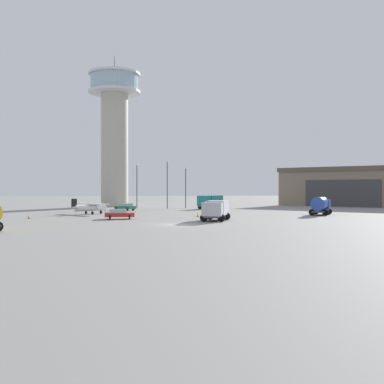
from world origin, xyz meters
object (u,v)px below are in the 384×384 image
at_px(control_tower, 115,126).
at_px(truck_box_teal, 210,201).
at_px(traffic_cone_near_right, 29,216).
at_px(traffic_cone_near_left, 198,214).
at_px(truck_box_silver, 216,209).
at_px(car_red, 119,214).
at_px(airplane_white, 90,207).
at_px(light_post_west, 186,184).
at_px(car_green, 125,207).
at_px(light_post_east, 137,182).
at_px(light_post_north, 167,180).
at_px(truck_fuel_tanker_blue, 320,205).

height_order(control_tower, truck_box_teal, control_tower).
bearing_deg(traffic_cone_near_right, traffic_cone_near_left, 2.06).
bearing_deg(control_tower, truck_box_silver, -72.37).
relative_size(truck_box_teal, car_red, 1.43).
height_order(airplane_white, truck_box_silver, same).
xyz_separation_m(control_tower, light_post_west, (15.59, -10.77, -13.68)).
height_order(truck_box_silver, car_green, truck_box_silver).
bearing_deg(truck_box_teal, light_post_west, -87.23).
relative_size(light_post_east, traffic_cone_near_right, 15.43).
distance_m(car_green, traffic_cone_near_left, 24.05).
height_order(control_tower, truck_box_silver, control_tower).
distance_m(light_post_west, light_post_north, 4.40).
bearing_deg(airplane_white, truck_fuel_tanker_blue, -48.24).
xyz_separation_m(airplane_white, light_post_east, (7.71, 21.55, 4.41)).
bearing_deg(traffic_cone_near_right, car_green, 59.78).
bearing_deg(light_post_west, light_post_north, -159.07).
xyz_separation_m(truck_box_teal, car_green, (-17.30, -4.56, -0.87)).
xyz_separation_m(traffic_cone_near_left, traffic_cone_near_right, (-24.14, -0.87, -0.05)).
bearing_deg(control_tower, car_red, -86.41).
height_order(truck_box_silver, car_red, truck_box_silver).
distance_m(truck_fuel_tanker_blue, traffic_cone_near_left, 20.22).
bearing_deg(airplane_white, light_post_west, 11.46).
distance_m(control_tower, truck_box_silver, 54.27).
distance_m(truck_box_teal, truck_fuel_tanker_blue, 27.33).
bearing_deg(traffic_cone_near_left, light_post_east, 106.43).
height_order(light_post_west, light_post_east, light_post_east).
distance_m(truck_fuel_tanker_blue, light_post_north, 34.99).
bearing_deg(light_post_west, truck_box_silver, -90.04).
relative_size(truck_box_teal, light_post_north, 0.58).
bearing_deg(control_tower, truck_box_teal, -36.72).
relative_size(airplane_white, truck_box_teal, 1.31).
height_order(light_post_north, traffic_cone_near_left, light_post_north).
relative_size(airplane_white, light_post_west, 0.88).
height_order(airplane_white, car_green, airplane_white).
distance_m(truck_fuel_tanker_blue, car_red, 32.00).
xyz_separation_m(truck_box_teal, car_red, (-17.49, -29.10, -0.87)).
height_order(light_post_east, traffic_cone_near_left, light_post_east).
height_order(truck_fuel_tanker_blue, traffic_cone_near_right, truck_fuel_tanker_blue).
relative_size(airplane_white, traffic_cone_near_left, 10.60).
distance_m(truck_fuel_tanker_blue, light_post_west, 33.69).
bearing_deg(light_post_east, truck_box_silver, -74.98).
xyz_separation_m(truck_box_silver, traffic_cone_near_left, (-1.35, 8.07, -1.15)).
distance_m(light_post_east, traffic_cone_near_left, 32.32).
bearing_deg(control_tower, light_post_east, -63.32).
xyz_separation_m(airplane_white, truck_box_teal, (22.78, 16.77, 0.40)).
height_order(truck_box_teal, car_red, truck_box_teal).
distance_m(light_post_north, traffic_cone_near_right, 36.88).
relative_size(truck_box_teal, light_post_east, 0.62).
bearing_deg(car_red, truck_box_silver, -21.57).
relative_size(control_tower, airplane_white, 4.56).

